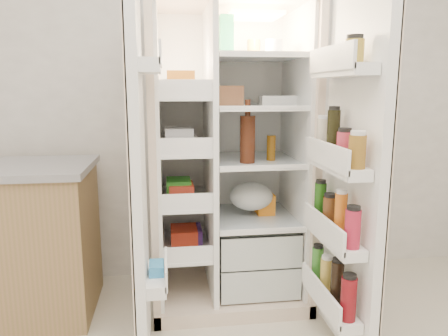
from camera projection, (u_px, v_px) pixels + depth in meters
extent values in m
cube|color=white|center=(201.00, 82.00, 2.84)|extent=(4.00, 0.02, 2.70)
cube|color=beige|center=(221.00, 149.00, 2.87)|extent=(0.92, 0.04, 1.80)
cube|color=beige|center=(154.00, 158.00, 2.49)|extent=(0.04, 0.70, 1.80)
cube|color=beige|center=(299.00, 155.00, 2.61)|extent=(0.04, 0.70, 1.80)
cube|color=beige|center=(229.00, 3.00, 2.38)|extent=(0.92, 0.70, 0.04)
cube|color=beige|center=(228.00, 290.00, 2.70)|extent=(0.92, 0.70, 0.08)
cube|color=white|center=(222.00, 147.00, 2.83)|extent=(0.84, 0.02, 1.68)
cube|color=white|center=(159.00, 155.00, 2.49)|extent=(0.02, 0.62, 1.68)
cube|color=white|center=(294.00, 152.00, 2.60)|extent=(0.02, 0.62, 1.68)
cube|color=white|center=(210.00, 154.00, 2.53)|extent=(0.03, 0.62, 1.68)
cube|color=silver|center=(253.00, 268.00, 2.68)|extent=(0.47, 0.52, 0.19)
cube|color=silver|center=(253.00, 238.00, 2.64)|extent=(0.47, 0.52, 0.19)
cube|color=#FFD18C|center=(254.00, 16.00, 2.47)|extent=(0.30, 0.30, 0.02)
cube|color=white|center=(186.00, 246.00, 2.61)|extent=(0.28, 0.58, 0.02)
cube|color=white|center=(185.00, 199.00, 2.56)|extent=(0.28, 0.58, 0.02)
cube|color=white|center=(184.00, 149.00, 2.50)|extent=(0.28, 0.58, 0.02)
cube|color=white|center=(183.00, 98.00, 2.45)|extent=(0.28, 0.58, 0.02)
cube|color=silver|center=(253.00, 217.00, 2.64)|extent=(0.49, 0.58, 0.01)
cube|color=silver|center=(254.00, 160.00, 2.57)|extent=(0.49, 0.58, 0.01)
cube|color=silver|center=(254.00, 106.00, 2.51)|extent=(0.49, 0.58, 0.02)
cube|color=silver|center=(255.00, 58.00, 2.46)|extent=(0.49, 0.58, 0.02)
cube|color=red|center=(186.00, 237.00, 2.60)|extent=(0.16, 0.20, 0.10)
cube|color=#2B8424|center=(185.00, 187.00, 2.54)|extent=(0.14, 0.18, 0.12)
cube|color=white|center=(184.00, 142.00, 2.49)|extent=(0.20, 0.22, 0.07)
cube|color=orange|center=(183.00, 84.00, 2.43)|extent=(0.15, 0.16, 0.14)
cube|color=#532E8B|center=(186.00, 237.00, 2.60)|extent=(0.18, 0.20, 0.09)
cube|color=#B93320|center=(185.00, 189.00, 2.55)|extent=(0.14, 0.18, 0.10)
cube|color=white|center=(184.00, 138.00, 2.49)|extent=(0.16, 0.16, 0.12)
sphere|color=orange|center=(235.00, 284.00, 2.60)|extent=(0.07, 0.07, 0.07)
sphere|color=orange|center=(248.00, 280.00, 2.65)|extent=(0.07, 0.07, 0.07)
sphere|color=orange|center=(266.00, 282.00, 2.62)|extent=(0.07, 0.07, 0.07)
sphere|color=orange|center=(239.00, 274.00, 2.74)|extent=(0.07, 0.07, 0.07)
sphere|color=orange|center=(255.00, 274.00, 2.73)|extent=(0.07, 0.07, 0.07)
sphere|color=orange|center=(272.00, 276.00, 2.71)|extent=(0.07, 0.07, 0.07)
ellipsoid|color=#487C29|center=(253.00, 235.00, 2.66)|extent=(0.26, 0.24, 0.11)
cylinder|color=#3E1A0D|center=(248.00, 139.00, 2.39)|extent=(0.09, 0.09, 0.27)
cylinder|color=brown|center=(271.00, 148.00, 2.49)|extent=(0.05, 0.05, 0.15)
cube|color=#248552|center=(226.00, 36.00, 2.39)|extent=(0.08, 0.08, 0.22)
cylinder|color=white|center=(274.00, 48.00, 2.40)|extent=(0.10, 0.10, 0.09)
cylinder|color=olive|center=(254.00, 48.00, 2.51)|extent=(0.08, 0.08, 0.10)
cube|color=white|center=(279.00, 100.00, 2.51)|extent=(0.22, 0.09, 0.05)
cube|color=#AB6B44|center=(227.00, 96.00, 2.48)|extent=(0.18, 0.10, 0.11)
ellipsoid|color=silver|center=(251.00, 202.00, 2.63)|extent=(0.27, 0.24, 0.17)
cube|color=orange|center=(265.00, 204.00, 2.67)|extent=(0.11, 0.13, 0.13)
cube|color=white|center=(138.00, 178.00, 1.94)|extent=(0.05, 0.40, 1.72)
cube|color=beige|center=(133.00, 178.00, 1.94)|extent=(0.01, 0.40, 1.72)
cube|color=white|center=(157.00, 279.00, 2.04)|extent=(0.09, 0.32, 0.06)
cube|color=white|center=(150.00, 66.00, 1.86)|extent=(0.09, 0.32, 0.06)
cube|color=#338CCC|center=(157.00, 273.00, 2.04)|extent=(0.07, 0.12, 0.10)
cube|color=white|center=(354.00, 176.00, 1.99)|extent=(0.05, 0.58, 1.72)
cube|color=beige|center=(359.00, 176.00, 1.99)|extent=(0.01, 0.58, 1.72)
cube|color=white|center=(330.00, 303.00, 2.10)|extent=(0.11, 0.50, 0.05)
cube|color=white|center=(333.00, 237.00, 2.04)|extent=(0.11, 0.50, 0.05)
cube|color=white|center=(337.00, 166.00, 1.97)|extent=(0.11, 0.50, 0.05)
cube|color=white|center=(342.00, 71.00, 1.89)|extent=(0.11, 0.50, 0.05)
cylinder|color=maroon|center=(348.00, 299.00, 1.88)|extent=(0.07, 0.07, 0.20)
cylinder|color=black|center=(337.00, 284.00, 2.00)|extent=(0.06, 0.06, 0.22)
cylinder|color=gold|center=(326.00, 276.00, 2.13)|extent=(0.06, 0.06, 0.18)
cylinder|color=#39832B|center=(317.00, 264.00, 2.26)|extent=(0.06, 0.06, 0.19)
cylinder|color=#AA1C34|center=(353.00, 229.00, 1.82)|extent=(0.07, 0.07, 0.17)
cylinder|color=orange|center=(341.00, 216.00, 1.94)|extent=(0.06, 0.06, 0.21)
cylinder|color=#573015|center=(330.00, 213.00, 2.07)|extent=(0.07, 0.07, 0.16)
cylinder|color=#205413|center=(320.00, 202.00, 2.20)|extent=(0.06, 0.06, 0.20)
cylinder|color=brown|center=(357.00, 152.00, 1.76)|extent=(0.07, 0.07, 0.14)
cylinder|color=#AE2C3D|center=(344.00, 148.00, 1.89)|extent=(0.07, 0.07, 0.14)
cylinder|color=black|center=(333.00, 134.00, 2.00)|extent=(0.06, 0.06, 0.23)
cylinder|color=beige|center=(323.00, 137.00, 2.13)|extent=(0.06, 0.06, 0.18)
cylinder|color=olive|center=(354.00, 52.00, 1.76)|extent=(0.08, 0.08, 0.10)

